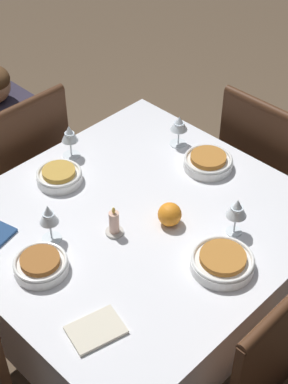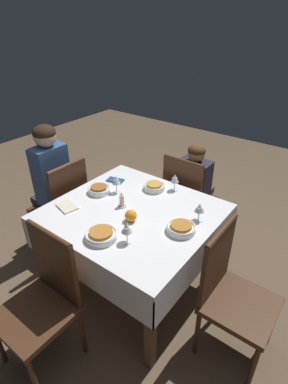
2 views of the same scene
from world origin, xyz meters
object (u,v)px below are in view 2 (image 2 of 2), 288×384
Objects in this scene: chair_south at (43,297)px; bowl_south at (101,235)px; chair_east at (231,290)px; napkin_spare_side at (115,180)px; chair_north at (187,197)px; bowl_east at (181,228)px; person_child_dark at (196,186)px; bowl_north at (154,186)px; bowl_west at (99,189)px; wine_glass_west at (116,180)px; wine_glass_east at (200,208)px; napkin_red_folded at (67,207)px; chair_west at (64,203)px; wine_glass_south at (127,228)px; candle_centerpiece at (122,202)px; orange_fruit at (131,216)px; dining_table at (133,221)px; wine_glass_north at (175,179)px; person_adult_denim at (50,181)px.

chair_south reaches higher than bowl_south.
chair_south and chair_east have the same top height.
napkin_spare_side is (-0.45, 0.64, -0.02)m from bowl_south.
bowl_east is at bearing 116.08° from chair_north.
person_child_dark is 0.65m from bowl_north.
wine_glass_west reaches higher than bowl_west.
napkin_spare_side is at bearing 125.17° from bowl_south.
chair_north reaches higher than wine_glass_east.
bowl_north is 1.29× the size of wine_glass_east.
napkin_red_folded is at bearing 100.42° from chair_east.
person_child_dark is (-0.79, 0.99, 0.04)m from chair_east.
chair_west is 1.33m from wine_glass_east.
chair_east is at bearing 89.09° from chair_west.
wine_glass_south is 0.42m from candle_centerpiece.
chair_east is at bearing 5.36° from orange_fruit.
dining_table is at bearing 31.65° from napkin_red_folded.
wine_glass_north is (0.47, 0.40, 0.07)m from bowl_west.
person_adult_denim is at bearing 43.60° from person_child_dark.
chair_east is 0.97m from candle_centerpiece.
chair_south is 1.29m from wine_glass_north.
chair_west reaches higher than candle_centerpiece.
chair_north is 0.85m from candle_centerpiece.
bowl_south is 1.34× the size of napkin_spare_side.
chair_east reaches higher than candle_centerpiece.
chair_east is (1.65, -0.03, 0.00)m from chair_west.
orange_fruit is (0.07, -0.10, 0.14)m from dining_table.
wine_glass_west is at bearing 169.63° from bowl_east.
wine_glass_north reaches higher than wine_glass_east.
chair_west is 6.59× the size of wine_glass_north.
person_adult_denim is 8.30× the size of wine_glass_south.
wine_glass_east is 0.58m from candle_centerpiece.
chair_north is 1.15m from wine_glass_south.
wine_glass_north is at bearing 40.84° from bowl_west.
wine_glass_west is (0.71, 0.14, 0.18)m from person_adult_denim.
chair_west is at bearing -165.84° from wine_glass_west.
candle_centerpiece is (0.72, 0.00, 0.29)m from chair_west.
person_adult_denim is at bearing -179.68° from dining_table.
chair_south is (-0.08, -0.78, -0.16)m from dining_table.
napkin_spare_side is (-0.82, 0.26, -0.02)m from bowl_east.
bowl_north is 0.96× the size of napkin_red_folded.
wine_glass_south reaches higher than wine_glass_east.
chair_west is at bearing -171.07° from wine_glass_east.
napkin_red_folded is at bearing -162.12° from orange_fruit.
person_adult_denim reaches higher than wine_glass_north.
bowl_north is at bearing 99.07° from dining_table.
bowl_east is 0.86m from napkin_spare_side.
chair_north is 0.73m from napkin_spare_side.
bowl_east is 0.36m from orange_fruit.
chair_east is at bearing 134.17° from chair_north.
person_adult_denim reaches higher than bowl_east.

